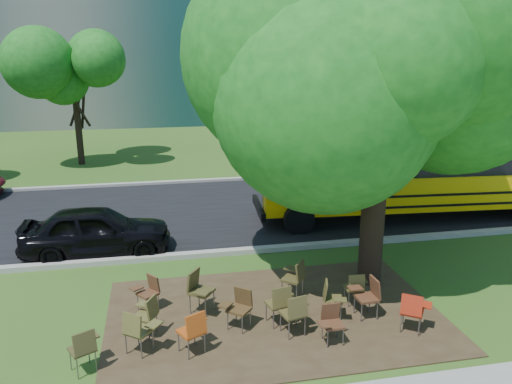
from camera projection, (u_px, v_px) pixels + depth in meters
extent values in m
plane|color=#254D18|center=(225.00, 309.00, 10.89)|extent=(160.00, 160.00, 0.00)
cube|color=#382819|center=(275.00, 315.00, 10.60)|extent=(7.00, 4.50, 0.03)
cube|color=black|center=(197.00, 211.00, 17.49)|extent=(80.00, 8.00, 0.04)
cube|color=gray|center=(210.00, 253.00, 13.70)|extent=(80.00, 0.25, 0.14)
cube|color=gray|center=(189.00, 182.00, 21.34)|extent=(80.00, 0.25, 0.14)
cylinder|color=black|center=(79.00, 129.00, 24.56)|extent=(0.32, 0.32, 3.50)
sphere|color=#145916|center=(74.00, 78.00, 23.90)|extent=(4.80, 4.80, 4.80)
cylinder|color=black|center=(343.00, 121.00, 25.06)|extent=(0.38, 0.38, 4.20)
sphere|color=#145916|center=(346.00, 60.00, 24.27)|extent=(5.60, 5.60, 5.60)
cylinder|color=black|center=(496.00, 125.00, 25.73)|extent=(0.34, 0.34, 3.60)
sphere|color=#145916|center=(503.00, 74.00, 25.04)|extent=(5.00, 5.00, 5.00)
cylinder|color=black|center=(374.00, 200.00, 11.61)|extent=(0.56, 0.56, 4.17)
sphere|color=#145916|center=(383.00, 60.00, 10.76)|extent=(7.20, 7.20, 7.20)
cube|color=#E2AD07|center=(450.00, 167.00, 16.72)|extent=(10.53, 3.07, 2.32)
cube|color=black|center=(459.00, 160.00, 16.68)|extent=(9.97, 3.06, 0.57)
cube|color=#E2AD07|center=(280.00, 195.00, 16.18)|extent=(1.37, 2.16, 0.90)
cube|color=black|center=(448.00, 185.00, 16.88)|extent=(10.55, 3.09, 0.08)
cube|color=black|center=(447.00, 194.00, 16.97)|extent=(10.55, 3.09, 0.08)
cylinder|color=black|center=(299.00, 220.00, 15.23)|extent=(0.96, 0.35, 0.95)
cylinder|color=black|center=(285.00, 198.00, 17.49)|extent=(0.96, 0.35, 0.95)
cylinder|color=black|center=(500.00, 190.00, 18.52)|extent=(0.96, 0.35, 0.95)
cube|color=#423B1C|center=(82.00, 349.00, 8.64)|extent=(0.54, 0.53, 0.05)
cube|color=#423B1C|center=(85.00, 343.00, 8.45)|extent=(0.38, 0.26, 0.39)
cube|color=#423B1C|center=(91.00, 335.00, 8.85)|extent=(0.31, 0.34, 0.03)
cylinder|color=slate|center=(70.00, 359.00, 8.72)|extent=(0.02, 0.02, 0.43)
cylinder|color=slate|center=(96.00, 361.00, 8.67)|extent=(0.02, 0.02, 0.43)
cube|color=brown|center=(139.00, 331.00, 9.17)|extent=(0.59, 0.58, 0.05)
cube|color=brown|center=(132.00, 325.00, 8.95)|extent=(0.38, 0.32, 0.41)
cube|color=brown|center=(154.00, 324.00, 9.16)|extent=(0.35, 0.36, 0.03)
cylinder|color=slate|center=(138.00, 335.00, 9.45)|extent=(0.02, 0.02, 0.46)
cylinder|color=slate|center=(141.00, 349.00, 9.01)|extent=(0.02, 0.02, 0.46)
cube|color=#AA4512|center=(191.00, 331.00, 9.15)|extent=(0.57, 0.56, 0.05)
cube|color=#AA4512|center=(196.00, 325.00, 8.95)|extent=(0.41, 0.28, 0.41)
cube|color=#AA4512|center=(198.00, 318.00, 9.37)|extent=(0.33, 0.36, 0.03)
cylinder|color=slate|center=(179.00, 342.00, 9.23)|extent=(0.02, 0.02, 0.46)
cylinder|color=slate|center=(205.00, 343.00, 9.19)|extent=(0.02, 0.02, 0.46)
cube|color=#463219|center=(239.00, 310.00, 9.96)|extent=(0.56, 0.56, 0.05)
cube|color=#463219|center=(243.00, 296.00, 10.05)|extent=(0.36, 0.32, 0.39)
cube|color=#463219|center=(225.00, 305.00, 9.92)|extent=(0.34, 0.35, 0.03)
cylinder|color=slate|center=(242.00, 325.00, 9.80)|extent=(0.02, 0.02, 0.44)
cylinder|color=slate|center=(236.00, 314.00, 10.24)|extent=(0.02, 0.02, 0.44)
cube|color=#4A4220|center=(293.00, 314.00, 9.75)|extent=(0.52, 0.50, 0.05)
cube|color=#4A4220|center=(298.00, 307.00, 9.52)|extent=(0.43, 0.19, 0.42)
cube|color=#4A4220|center=(301.00, 302.00, 9.94)|extent=(0.29, 0.33, 0.03)
cylinder|color=slate|center=(281.00, 322.00, 9.90)|extent=(0.02, 0.02, 0.47)
cylinder|color=slate|center=(305.00, 327.00, 9.73)|extent=(0.02, 0.02, 0.47)
cube|color=#502F1C|center=(333.00, 325.00, 9.47)|extent=(0.38, 0.36, 0.05)
cube|color=#502F1C|center=(331.00, 311.00, 9.57)|extent=(0.36, 0.09, 0.36)
cube|color=#502F1C|center=(325.00, 324.00, 9.28)|extent=(0.20, 0.25, 0.03)
cylinder|color=slate|center=(343.00, 338.00, 9.41)|extent=(0.02, 0.02, 0.41)
cylinder|color=slate|center=(322.00, 331.00, 9.64)|extent=(0.02, 0.02, 0.41)
cube|color=#502E1C|center=(366.00, 298.00, 10.39)|extent=(0.43, 0.45, 0.05)
cube|color=#502E1C|center=(375.00, 287.00, 10.37)|extent=(0.12, 0.42, 0.41)
cube|color=#502E1C|center=(355.00, 288.00, 10.55)|extent=(0.30, 0.24, 0.03)
cylinder|color=slate|center=(362.00, 313.00, 10.25)|extent=(0.02, 0.02, 0.46)
cylinder|color=slate|center=(369.00, 303.00, 10.65)|extent=(0.02, 0.02, 0.46)
cube|color=#A62511|center=(412.00, 311.00, 9.87)|extent=(0.58, 0.57, 0.05)
cube|color=#A62511|center=(412.00, 305.00, 9.65)|extent=(0.38, 0.31, 0.40)
cube|color=#A62511|center=(426.00, 305.00, 9.87)|extent=(0.34, 0.36, 0.03)
cylinder|color=slate|center=(403.00, 316.00, 10.15)|extent=(0.02, 0.02, 0.45)
cylinder|color=slate|center=(419.00, 327.00, 9.72)|extent=(0.02, 0.02, 0.45)
cube|color=brown|center=(145.00, 316.00, 9.71)|extent=(0.54, 0.55, 0.05)
cube|color=brown|center=(152.00, 308.00, 9.60)|extent=(0.26, 0.39, 0.39)
cube|color=brown|center=(144.00, 304.00, 9.93)|extent=(0.34, 0.32, 0.03)
cylinder|color=slate|center=(134.00, 330.00, 9.65)|extent=(0.02, 0.02, 0.44)
cylinder|color=slate|center=(157.00, 323.00, 9.88)|extent=(0.02, 0.02, 0.44)
cube|color=#4C2D1B|center=(148.00, 294.00, 10.68)|extent=(0.52, 0.52, 0.05)
cube|color=#4C2D1B|center=(153.00, 283.00, 10.74)|extent=(0.29, 0.34, 0.37)
cube|color=#4C2D1B|center=(136.00, 288.00, 10.70)|extent=(0.32, 0.31, 0.03)
cylinder|color=slate|center=(147.00, 307.00, 10.53)|extent=(0.02, 0.02, 0.41)
cylinder|color=slate|center=(150.00, 298.00, 10.95)|extent=(0.02, 0.02, 0.41)
cube|color=#433D1D|center=(202.00, 292.00, 10.60)|extent=(0.62, 0.63, 0.05)
cube|color=#433D1D|center=(193.00, 280.00, 10.61)|extent=(0.34, 0.42, 0.44)
cube|color=#433D1D|center=(202.00, 293.00, 10.27)|extent=(0.39, 0.37, 0.03)
cylinder|color=slate|center=(214.00, 300.00, 10.76)|extent=(0.03, 0.03, 0.49)
cylinder|color=slate|center=(190.00, 304.00, 10.57)|extent=(0.03, 0.03, 0.49)
cube|color=#4F4722|center=(278.00, 304.00, 10.13)|extent=(0.51, 0.50, 0.05)
cube|color=#4F4722|center=(282.00, 298.00, 9.90)|extent=(0.43, 0.18, 0.42)
cube|color=#4F4722|center=(286.00, 293.00, 10.32)|extent=(0.28, 0.33, 0.03)
cylinder|color=slate|center=(266.00, 312.00, 10.28)|extent=(0.02, 0.02, 0.47)
cylinder|color=slate|center=(289.00, 316.00, 10.11)|extent=(0.02, 0.02, 0.47)
cube|color=#4B4420|center=(333.00, 299.00, 10.42)|extent=(0.47, 0.48, 0.05)
cube|color=#4B4420|center=(325.00, 290.00, 10.38)|extent=(0.19, 0.38, 0.38)
cube|color=#4B4420|center=(340.00, 300.00, 10.17)|extent=(0.31, 0.27, 0.03)
cylinder|color=slate|center=(340.00, 305.00, 10.62)|extent=(0.02, 0.02, 0.42)
cylinder|color=slate|center=(325.00, 312.00, 10.34)|extent=(0.02, 0.02, 0.42)
cube|color=brown|center=(354.00, 288.00, 10.96)|extent=(0.41, 0.39, 0.05)
cube|color=brown|center=(357.00, 283.00, 10.75)|extent=(0.37, 0.11, 0.36)
cube|color=brown|center=(362.00, 280.00, 11.08)|extent=(0.22, 0.27, 0.03)
cylinder|color=slate|center=(345.00, 293.00, 11.15)|extent=(0.02, 0.02, 0.41)
cylinder|color=slate|center=(362.00, 299.00, 10.89)|extent=(0.02, 0.02, 0.41)
cube|color=#413A1C|center=(293.00, 279.00, 11.25)|extent=(0.60, 0.60, 0.05)
cube|color=#413A1C|center=(301.00, 271.00, 11.10)|extent=(0.34, 0.39, 0.42)
cube|color=#413A1C|center=(291.00, 268.00, 11.49)|extent=(0.37, 0.36, 0.03)
cylinder|color=slate|center=(282.00, 290.00, 11.24)|extent=(0.03, 0.03, 0.47)
cylinder|color=slate|center=(303.00, 287.00, 11.39)|extent=(0.03, 0.03, 0.47)
imported|color=black|center=(96.00, 230.00, 13.71)|extent=(4.00, 1.65, 1.36)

